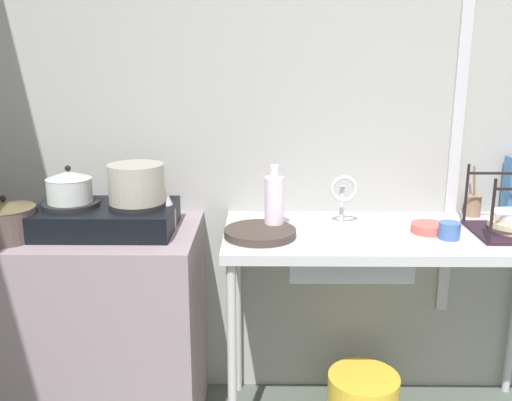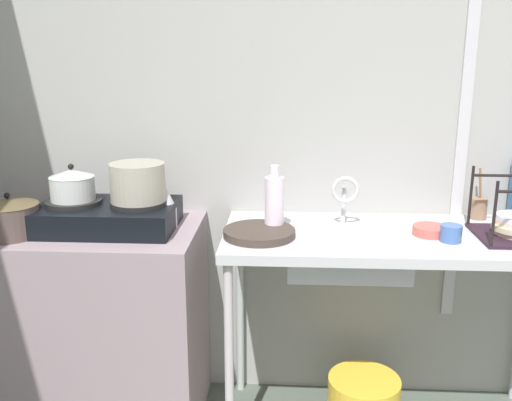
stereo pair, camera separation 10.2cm
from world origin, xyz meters
name	(u,v)px [view 1 (the left image)]	position (x,y,z in m)	size (l,w,h in m)	color
wall_back	(416,104)	(0.00, 1.87, 1.38)	(4.63, 0.10, 2.77)	#A3A39F
wall_metal_strip	(462,72)	(0.17, 1.81, 1.52)	(0.05, 0.01, 2.21)	silver
counter_concrete	(95,329)	(-1.40, 1.53, 0.45)	(0.90, 0.58, 0.90)	gray
counter_sink	(393,249)	(-0.15, 1.53, 0.82)	(1.39, 0.58, 0.90)	silver
stove	(105,217)	(-1.33, 1.53, 0.95)	(0.57, 0.37, 0.12)	black
pot_on_left_burner	(69,187)	(-1.46, 1.53, 1.08)	(0.18, 0.18, 0.15)	silver
pot_on_right_burner	(136,183)	(-1.19, 1.53, 1.09)	(0.22, 0.22, 0.16)	#A6A090
pot_beside_stove	(5,220)	(-1.68, 1.41, 0.97)	(0.23, 0.23, 0.18)	brown
percolator	(165,208)	(-1.09, 1.56, 0.98)	(0.09, 0.09, 0.18)	silver
sink_basin	(347,253)	(-0.34, 1.48, 0.82)	(0.48, 0.29, 0.15)	silver
faucet	(344,192)	(-0.34, 1.62, 1.04)	(0.12, 0.07, 0.22)	silver
frying_pan	(260,233)	(-0.69, 1.45, 0.91)	(0.29, 0.29, 0.03)	#3E322C
cup_by_rack	(449,231)	(0.05, 1.44, 0.93)	(0.08, 0.08, 0.07)	#4063A5
small_bowl_on_drainboard	(428,228)	(-0.01, 1.52, 0.91)	(0.14, 0.14, 0.04)	#C8584F
bottle_by_sink	(274,203)	(-0.64, 1.54, 1.01)	(0.08, 0.08, 0.27)	white
utensil_jar	(473,205)	(0.25, 1.76, 0.95)	(0.07, 0.07, 0.23)	#906D53
bucket_on_floor	(363,401)	(-0.24, 1.50, 0.12)	(0.31, 0.31, 0.24)	yellow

